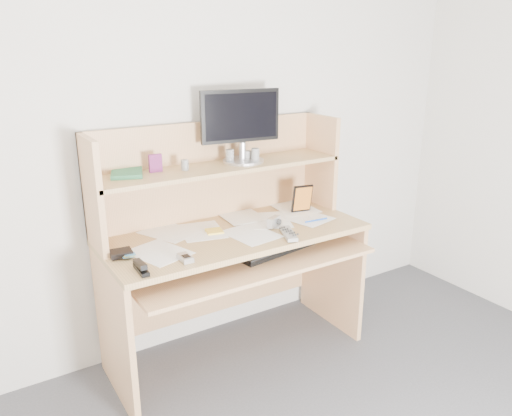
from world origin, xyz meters
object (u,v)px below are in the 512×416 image
desk (228,237)px  tv_remote (289,234)px  monitor (241,124)px  keyboard (274,248)px  game_case (302,199)px

desk → tv_remote: desk is taller
tv_remote → monitor: monitor is taller
desk → keyboard: size_ratio=2.88×
desk → monitor: 0.62m
keyboard → monitor: monitor is taller
tv_remote → game_case: size_ratio=1.15×
game_case → tv_remote: bearing=-125.3°
tv_remote → game_case: 0.40m
tv_remote → game_case: game_case is taller
keyboard → tv_remote: (0.04, -0.08, 0.10)m
keyboard → tv_remote: tv_remote is taller
desk → tv_remote: size_ratio=7.29×
desk → tv_remote: bearing=-55.3°
keyboard → tv_remote: 0.13m
tv_remote → monitor: 0.65m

